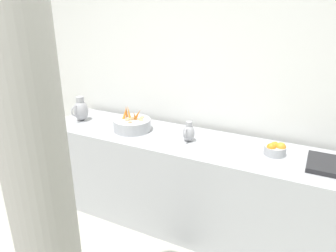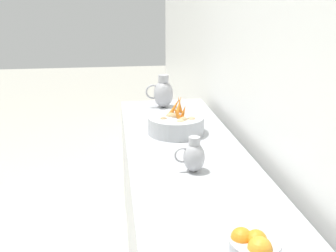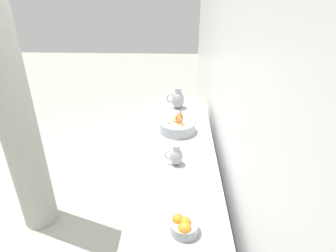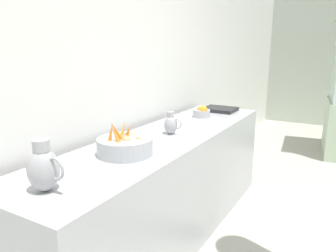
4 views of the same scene
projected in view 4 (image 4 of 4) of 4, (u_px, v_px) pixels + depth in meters
name	position (u px, v px, depth m)	size (l,w,h in m)	color
tile_wall_left	(153.00, 53.00, 3.02)	(0.10, 9.24, 3.00)	white
prep_counter	(167.00, 187.00, 2.63)	(0.67, 2.78, 0.88)	#ADAFB5
vegetable_colander	(125.00, 146.00, 2.05)	(0.36, 0.36, 0.23)	#ADAFB5
orange_bowl	(202.00, 112.00, 3.18)	(0.17, 0.17, 0.11)	#ADAFB5
metal_pitcher_tall	(44.00, 168.00, 1.51)	(0.21, 0.15, 0.25)	#A3A3A8
metal_pitcher_short	(171.00, 124.00, 2.53)	(0.15, 0.11, 0.18)	#A3A3A8
counter_sink_basin	(220.00, 109.00, 3.50)	(0.34, 0.30, 0.04)	#232326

